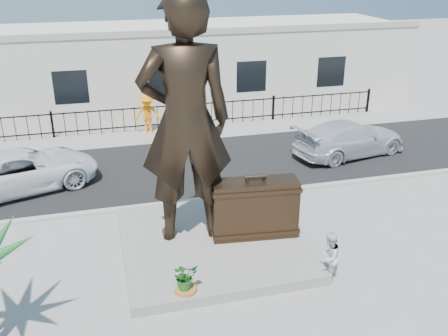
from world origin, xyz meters
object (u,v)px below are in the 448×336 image
object	(u,v)px
statue	(185,122)
suitcase	(255,208)
tourist	(329,257)
car_white	(22,170)

from	to	relation	value
statue	suitcase	distance (m)	3.29
statue	tourist	distance (m)	5.26
suitcase	car_white	size ratio (longest dim) A/B	0.46
suitcase	statue	bearing A→B (deg)	170.32
tourist	car_white	size ratio (longest dim) A/B	0.26
suitcase	tourist	distance (m)	2.65
suitcase	tourist	size ratio (longest dim) A/B	1.77
tourist	car_white	bearing A→B (deg)	-86.31
statue	tourist	xyz separation A→B (m)	(3.21, -2.78, -3.12)
statue	tourist	bearing A→B (deg)	143.24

